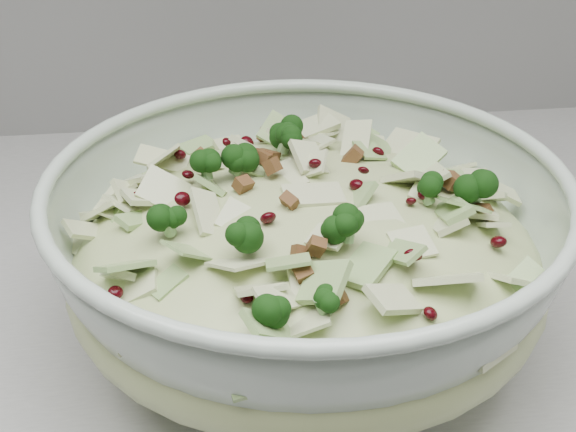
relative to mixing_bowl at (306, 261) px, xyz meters
name	(u,v)px	position (x,y,z in m)	size (l,w,h in m)	color
mixing_bowl	(306,261)	(0.00, 0.00, 0.00)	(0.41, 0.41, 0.13)	#B0C2B1
salad	(307,232)	(0.00, 0.00, 0.02)	(0.41, 0.41, 0.13)	#B9C486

